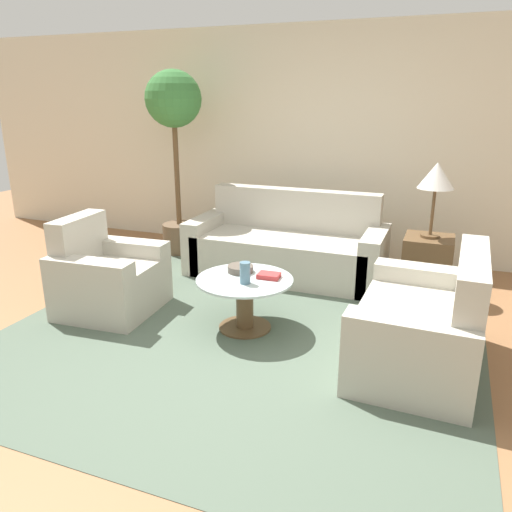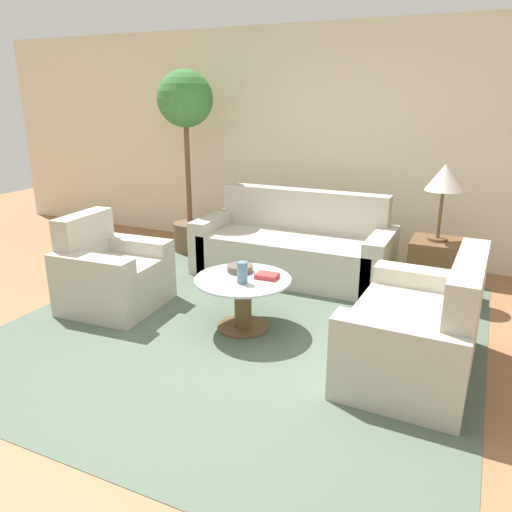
% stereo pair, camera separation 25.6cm
% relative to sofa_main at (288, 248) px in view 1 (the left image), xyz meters
% --- Properties ---
extents(ground_plane, '(14.00, 14.00, 0.00)m').
position_rel_sofa_main_xyz_m(ground_plane, '(0.21, -2.02, -0.28)').
color(ground_plane, '#8E603D').
extents(wall_back, '(10.00, 0.06, 2.60)m').
position_rel_sofa_main_xyz_m(wall_back, '(0.21, 0.93, 1.02)').
color(wall_back, beige).
rests_on(wall_back, ground_plane).
extents(rug, '(3.68, 3.66, 0.01)m').
position_rel_sofa_main_xyz_m(rug, '(0.09, -1.41, -0.28)').
color(rug, '#4C5B4C').
rests_on(rug, ground_plane).
extents(sofa_main, '(2.04, 0.83, 0.87)m').
position_rel_sofa_main_xyz_m(sofa_main, '(0.00, 0.00, 0.00)').
color(sofa_main, '#B2AD9E').
rests_on(sofa_main, ground_plane).
extents(armchair, '(0.82, 0.86, 0.84)m').
position_rel_sofa_main_xyz_m(armchair, '(-1.20, -1.50, -0.00)').
color(armchair, '#B2AD9E').
rests_on(armchair, ground_plane).
extents(loveseat, '(0.83, 1.28, 0.85)m').
position_rel_sofa_main_xyz_m(loveseat, '(1.50, -1.51, -0.00)').
color(loveseat, '#B2AD9E').
rests_on(loveseat, ground_plane).
extents(coffee_table, '(0.78, 0.78, 0.44)m').
position_rel_sofa_main_xyz_m(coffee_table, '(0.09, -1.41, -0.00)').
color(coffee_table, brown).
rests_on(coffee_table, ground_plane).
extents(side_table, '(0.45, 0.45, 0.55)m').
position_rel_sofa_main_xyz_m(side_table, '(1.41, -0.03, -0.01)').
color(side_table, brown).
rests_on(side_table, ground_plane).
extents(table_lamp, '(0.33, 0.33, 0.70)m').
position_rel_sofa_main_xyz_m(table_lamp, '(1.41, -0.03, 0.83)').
color(table_lamp, brown).
rests_on(table_lamp, side_table).
extents(potted_plant, '(0.64, 0.64, 2.11)m').
position_rel_sofa_main_xyz_m(potted_plant, '(-1.46, 0.26, 1.20)').
color(potted_plant, brown).
rests_on(potted_plant, ground_plane).
extents(vase, '(0.08, 0.08, 0.17)m').
position_rel_sofa_main_xyz_m(vase, '(0.14, -1.51, 0.24)').
color(vase, slate).
rests_on(vase, coffee_table).
extents(bowl, '(0.21, 0.21, 0.06)m').
position_rel_sofa_main_xyz_m(bowl, '(-0.00, -1.28, 0.18)').
color(bowl, brown).
rests_on(bowl, coffee_table).
extents(book_stack, '(0.18, 0.14, 0.04)m').
position_rel_sofa_main_xyz_m(book_stack, '(0.27, -1.33, 0.17)').
color(book_stack, '#BC3333').
rests_on(book_stack, coffee_table).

